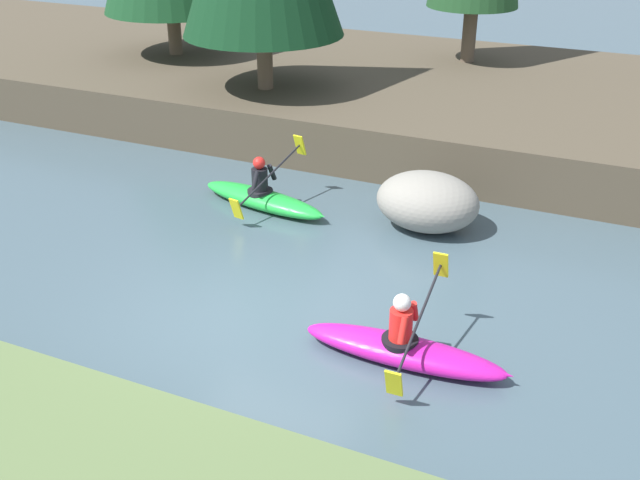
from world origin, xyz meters
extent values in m
plane|color=#425660|center=(0.00, 0.00, 0.00)|extent=(90.00, 90.00, 0.00)
cube|color=#4C4233|center=(0.00, 9.68, 0.55)|extent=(44.00, 9.02, 1.09)
cylinder|color=brown|center=(-7.44, 9.14, 1.67)|extent=(0.36, 0.36, 1.15)
cylinder|color=brown|center=(-3.57, 7.08, 1.71)|extent=(0.36, 0.36, 1.23)
cylinder|color=brown|center=(0.05, 11.57, 1.80)|extent=(0.36, 0.36, 1.41)
ellipsoid|color=#C61999|center=(2.32, -0.32, 0.17)|extent=(2.71, 0.64, 0.34)
cone|color=#C61999|center=(3.57, -0.30, 0.19)|extent=(0.35, 0.21, 0.20)
cylinder|color=black|center=(2.27, -0.32, 0.31)|extent=(0.49, 0.49, 0.08)
cylinder|color=red|center=(2.27, -0.32, 0.56)|extent=(0.30, 0.30, 0.42)
sphere|color=white|center=(2.27, -0.32, 0.89)|extent=(0.23, 0.23, 0.23)
cylinder|color=red|center=(2.37, -0.08, 0.65)|extent=(0.09, 0.23, 0.35)
cylinder|color=red|center=(2.38, -0.56, 0.65)|extent=(0.09, 0.23, 0.35)
cylinder|color=black|center=(2.50, -0.32, 0.69)|extent=(0.06, 1.91, 0.65)
cube|color=yellow|center=(2.49, 0.63, 1.00)|extent=(0.20, 0.16, 0.41)
cube|color=yellow|center=(2.52, -1.27, 0.38)|extent=(0.20, 0.16, 0.41)
ellipsoid|color=green|center=(-1.62, 3.20, 0.17)|extent=(2.76, 1.08, 0.34)
cone|color=green|center=(-0.40, 2.98, 0.19)|extent=(0.38, 0.26, 0.20)
cylinder|color=black|center=(-1.67, 3.21, 0.31)|extent=(0.56, 0.56, 0.08)
cylinder|color=black|center=(-1.67, 3.21, 0.56)|extent=(0.35, 0.35, 0.42)
sphere|color=red|center=(-1.67, 3.21, 0.89)|extent=(0.27, 0.27, 0.23)
cylinder|color=black|center=(-1.53, 3.43, 0.65)|extent=(0.13, 0.24, 0.35)
cylinder|color=black|center=(-1.61, 2.96, 0.65)|extent=(0.13, 0.24, 0.35)
cylinder|color=black|center=(-1.44, 3.17, 0.69)|extent=(0.38, 1.89, 0.65)
cube|color=yellow|center=(-1.27, 4.11, 1.00)|extent=(0.23, 0.19, 0.41)
cube|color=yellow|center=(-1.61, 2.24, 0.38)|extent=(0.23, 0.19, 0.41)
ellipsoid|color=gray|center=(1.42, 3.63, 0.51)|extent=(1.81, 1.42, 1.03)
camera|label=1|loc=(4.61, -8.02, 5.82)|focal=42.00mm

